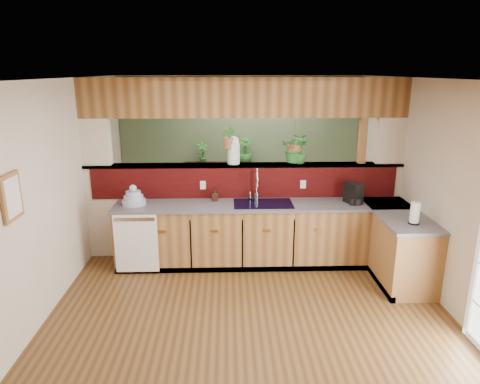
{
  "coord_description": "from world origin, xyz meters",
  "views": [
    {
      "loc": [
        -0.24,
        -4.7,
        2.7
      ],
      "look_at": [
        -0.08,
        0.7,
        1.15
      ],
      "focal_mm": 32.0,
      "sensor_mm": 36.0,
      "label": 1
    }
  ],
  "objects_px": {
    "glass_jar": "(234,150)",
    "paper_towel": "(415,213)",
    "faucet": "(256,183)",
    "coffee_maker": "(353,194)",
    "shelving_console": "(222,188)",
    "soap_dispenser": "(215,194)",
    "dish_stack": "(134,198)"
  },
  "relations": [
    {
      "from": "glass_jar",
      "to": "paper_towel",
      "type": "bearing_deg",
      "value": -29.72
    },
    {
      "from": "faucet",
      "to": "paper_towel",
      "type": "height_order",
      "value": "faucet"
    },
    {
      "from": "coffee_maker",
      "to": "shelving_console",
      "type": "relative_size",
      "value": 0.2
    },
    {
      "from": "faucet",
      "to": "soap_dispenser",
      "type": "xyz_separation_m",
      "value": [
        -0.59,
        0.0,
        -0.16
      ]
    },
    {
      "from": "dish_stack",
      "to": "glass_jar",
      "type": "bearing_deg",
      "value": 14.59
    },
    {
      "from": "soap_dispenser",
      "to": "shelving_console",
      "type": "distance_m",
      "value": 2.18
    },
    {
      "from": "faucet",
      "to": "dish_stack",
      "type": "bearing_deg",
      "value": -175.26
    },
    {
      "from": "coffee_maker",
      "to": "glass_jar",
      "type": "bearing_deg",
      "value": 143.54
    },
    {
      "from": "dish_stack",
      "to": "paper_towel",
      "type": "height_order",
      "value": "paper_towel"
    },
    {
      "from": "soap_dispenser",
      "to": "glass_jar",
      "type": "xyz_separation_m",
      "value": [
        0.28,
        0.22,
        0.6
      ]
    },
    {
      "from": "shelving_console",
      "to": "faucet",
      "type": "bearing_deg",
      "value": -54.69
    },
    {
      "from": "soap_dispenser",
      "to": "glass_jar",
      "type": "distance_m",
      "value": 0.69
    },
    {
      "from": "soap_dispenser",
      "to": "shelving_console",
      "type": "xyz_separation_m",
      "value": [
        0.08,
        2.12,
        -0.49
      ]
    },
    {
      "from": "faucet",
      "to": "shelving_console",
      "type": "bearing_deg",
      "value": 103.71
    },
    {
      "from": "paper_towel",
      "to": "glass_jar",
      "type": "distance_m",
      "value": 2.56
    },
    {
      "from": "faucet",
      "to": "coffee_maker",
      "type": "height_order",
      "value": "faucet"
    },
    {
      "from": "faucet",
      "to": "paper_towel",
      "type": "xyz_separation_m",
      "value": [
        1.85,
        -1.02,
        -0.12
      ]
    },
    {
      "from": "paper_towel",
      "to": "shelving_console",
      "type": "distance_m",
      "value": 3.96
    },
    {
      "from": "faucet",
      "to": "glass_jar",
      "type": "xyz_separation_m",
      "value": [
        -0.32,
        0.22,
        0.43
      ]
    },
    {
      "from": "soap_dispenser",
      "to": "coffee_maker",
      "type": "relative_size",
      "value": 0.64
    },
    {
      "from": "coffee_maker",
      "to": "glass_jar",
      "type": "distance_m",
      "value": 1.8
    },
    {
      "from": "coffee_maker",
      "to": "glass_jar",
      "type": "relative_size",
      "value": 0.73
    },
    {
      "from": "dish_stack",
      "to": "faucet",
      "type": "bearing_deg",
      "value": 4.74
    },
    {
      "from": "coffee_maker",
      "to": "paper_towel",
      "type": "relative_size",
      "value": 1.01
    },
    {
      "from": "faucet",
      "to": "shelving_console",
      "type": "xyz_separation_m",
      "value": [
        -0.52,
        2.12,
        -0.66
      ]
    },
    {
      "from": "coffee_maker",
      "to": "faucet",
      "type": "bearing_deg",
      "value": 149.51
    },
    {
      "from": "dish_stack",
      "to": "coffee_maker",
      "type": "bearing_deg",
      "value": -0.59
    },
    {
      "from": "soap_dispenser",
      "to": "shelving_console",
      "type": "bearing_deg",
      "value": 87.92
    },
    {
      "from": "paper_towel",
      "to": "shelving_console",
      "type": "xyz_separation_m",
      "value": [
        -2.36,
        3.14,
        -0.53
      ]
    },
    {
      "from": "soap_dispenser",
      "to": "faucet",
      "type": "bearing_deg",
      "value": -0.12
    },
    {
      "from": "dish_stack",
      "to": "paper_towel",
      "type": "xyz_separation_m",
      "value": [
        3.56,
        -0.87,
        0.04
      ]
    },
    {
      "from": "glass_jar",
      "to": "dish_stack",
      "type": "bearing_deg",
      "value": -165.41
    }
  ]
}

